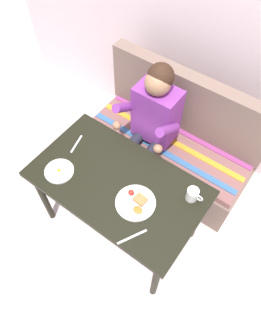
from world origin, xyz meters
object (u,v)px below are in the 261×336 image
object	(u,v)px
fork	(76,144)
person	(151,121)
coffee_mug	(193,194)
plate_breakfast	(136,202)
table	(118,188)
plate_eggs	(59,171)
knife	(132,237)
couch	(171,146)

from	to	relation	value
fork	person	bearing A→B (deg)	43.52
coffee_mug	plate_breakfast	bearing A→B (deg)	-137.61
table	plate_eggs	world-z (taller)	plate_eggs
fork	knife	bearing A→B (deg)	-38.46
fork	coffee_mug	bearing A→B (deg)	-7.40
table	plate_eggs	distance (m)	0.42
table	couch	world-z (taller)	couch
table	fork	world-z (taller)	fork
plate_eggs	fork	world-z (taller)	plate_eggs
table	couch	size ratio (longest dim) A/B	0.83
knife	couch	bearing A→B (deg)	134.86
fork	knife	size ratio (longest dim) A/B	0.85
table	knife	world-z (taller)	knife
table	person	bearing A→B (deg)	101.95
fork	plate_breakfast	bearing A→B (deg)	-26.48
table	fork	size ratio (longest dim) A/B	7.06
table	knife	distance (m)	0.41
couch	fork	distance (m)	0.91
couch	plate_eggs	bearing A→B (deg)	-111.83
person	couch	bearing A→B (deg)	54.49
plate_eggs	fork	size ratio (longest dim) A/B	1.21
fork	knife	distance (m)	0.83
plate_breakfast	plate_eggs	world-z (taller)	plate_breakfast
coffee_mug	person	bearing A→B (deg)	146.15
person	fork	world-z (taller)	person
person	fork	distance (m)	0.60
couch	plate_breakfast	bearing A→B (deg)	-76.62
person	knife	size ratio (longest dim) A/B	6.06
plate_eggs	knife	distance (m)	0.69
table	plate_breakfast	size ratio (longest dim) A/B	4.51
coffee_mug	fork	xyz separation A→B (m)	(-0.91, -0.11, -0.05)
plate_breakfast	fork	size ratio (longest dim) A/B	1.56
plate_eggs	coffee_mug	size ratio (longest dim) A/B	1.74
couch	plate_eggs	distance (m)	1.09
table	fork	xyz separation A→B (m)	(-0.44, 0.08, 0.08)
person	coffee_mug	world-z (taller)	person
plate_breakfast	plate_eggs	bearing A→B (deg)	-168.45
knife	plate_eggs	bearing A→B (deg)	-159.09
table	coffee_mug	xyz separation A→B (m)	(0.47, 0.19, 0.13)
plate_breakfast	fork	distance (m)	0.65
person	coffee_mug	xyz separation A→B (m)	(0.59, -0.40, 0.04)
plate_eggs	knife	xyz separation A→B (m)	(0.69, -0.08, -0.01)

